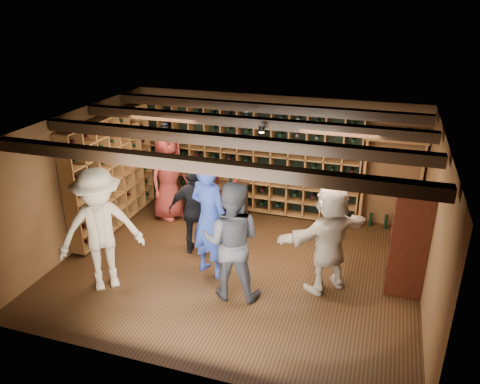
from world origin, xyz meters
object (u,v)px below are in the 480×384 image
(tasting_table, at_px, (219,189))
(guest_woman_black, at_px, (196,210))
(guest_beige, at_px, (329,238))
(man_grey_suit, at_px, (232,241))
(guest_red_floral, at_px, (168,175))
(guest_khaki, at_px, (100,230))
(display_cabinet, at_px, (409,242))
(man_blue_shirt, at_px, (210,218))

(tasting_table, bearing_deg, guest_woman_black, -89.97)
(guest_beige, bearing_deg, guest_woman_black, -55.89)
(man_grey_suit, xyz_separation_m, guest_red_floral, (-2.13, 2.24, 0.00))
(guest_khaki, bearing_deg, display_cabinet, -23.49)
(man_grey_suit, bearing_deg, guest_khaki, 4.71)
(man_grey_suit, bearing_deg, guest_woman_black, -52.42)
(guest_red_floral, xyz_separation_m, guest_beige, (3.50, -1.61, -0.05))
(tasting_table, bearing_deg, guest_red_floral, -177.68)
(man_grey_suit, distance_m, guest_red_floral, 3.09)
(guest_khaki, bearing_deg, guest_beige, -23.13)
(man_grey_suit, distance_m, guest_khaki, 2.04)
(display_cabinet, relative_size, guest_beige, 0.97)
(display_cabinet, relative_size, guest_woman_black, 1.06)
(man_grey_suit, height_order, tasting_table, man_grey_suit)
(man_blue_shirt, height_order, guest_woman_black, man_blue_shirt)
(display_cabinet, relative_size, guest_khaki, 0.87)
(man_blue_shirt, relative_size, guest_beige, 1.12)
(man_blue_shirt, distance_m, man_grey_suit, 0.73)
(tasting_table, bearing_deg, display_cabinet, -22.24)
(display_cabinet, distance_m, guest_beige, 1.21)
(man_grey_suit, relative_size, guest_woman_black, 1.14)
(man_blue_shirt, bearing_deg, guest_woman_black, -28.57)
(guest_khaki, xyz_separation_m, tasting_table, (0.94, 2.71, -0.26))
(man_blue_shirt, bearing_deg, display_cabinet, -150.28)
(display_cabinet, bearing_deg, man_blue_shirt, -171.45)
(display_cabinet, height_order, tasting_table, display_cabinet)
(tasting_table, bearing_deg, man_blue_shirt, -75.66)
(man_grey_suit, bearing_deg, guest_beige, -162.09)
(display_cabinet, bearing_deg, tasting_table, 159.24)
(guest_woman_black, distance_m, tasting_table, 1.26)
(guest_khaki, relative_size, guest_beige, 1.12)
(man_grey_suit, xyz_separation_m, guest_beige, (1.37, 0.62, -0.04))
(man_grey_suit, xyz_separation_m, tasting_table, (-1.06, 2.31, -0.20))
(guest_woman_black, height_order, tasting_table, guest_woman_black)
(man_blue_shirt, height_order, guest_beige, man_blue_shirt)
(guest_khaki, bearing_deg, guest_red_floral, 52.86)
(man_blue_shirt, xyz_separation_m, man_grey_suit, (0.54, -0.48, -0.07))
(guest_woman_black, bearing_deg, tasting_table, -102.43)
(guest_beige, xyz_separation_m, tasting_table, (-2.43, 1.69, -0.16))
(guest_red_floral, relative_size, guest_beige, 1.05)
(man_grey_suit, relative_size, guest_beige, 1.05)
(guest_woman_black, relative_size, tasting_table, 1.47)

